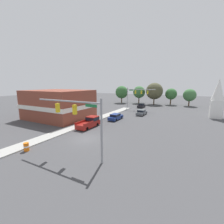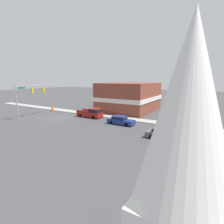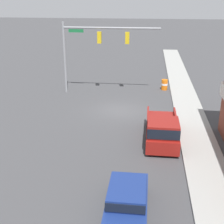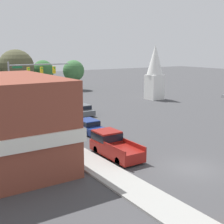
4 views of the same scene
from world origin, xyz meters
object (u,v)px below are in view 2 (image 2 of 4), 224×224
car_oncoming (163,133)px  pickup_truck_parked (92,113)px  car_lead (120,120)px  construction_barrel (53,109)px

car_oncoming → pickup_truck_parked: pickup_truck_parked is taller
car_oncoming → car_lead: bearing=66.3°
pickup_truck_parked → construction_barrel: size_ratio=5.03×
car_oncoming → construction_barrel: 28.43m
car_oncoming → pickup_truck_parked: size_ratio=0.85×
car_oncoming → pickup_truck_parked: (-5.31, -15.65, 0.18)m
construction_barrel → car_oncoming: bearing=78.0°
car_lead → car_oncoming: car_oncoming is taller
construction_barrel → car_lead: bearing=83.3°
car_lead → construction_barrel: (-2.32, -19.61, -0.21)m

